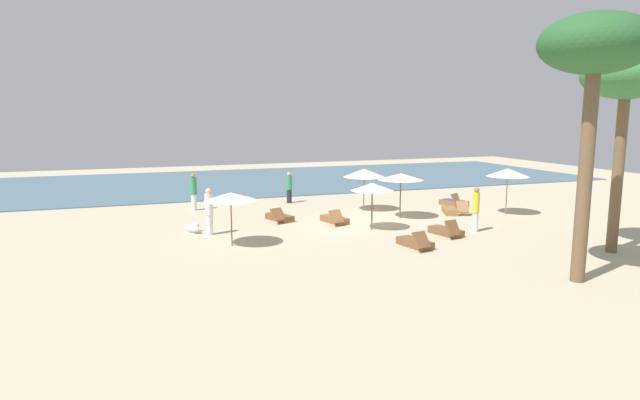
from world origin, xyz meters
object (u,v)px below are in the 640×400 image
object	(u,v)px
lounger_4	(416,243)
lounger_0	(454,202)
lounger_1	(451,210)
lounger_5	(335,219)
dog	(193,228)
umbrella_1	(372,187)
umbrella_4	(364,173)
person_0	(289,187)
lounger_3	(279,217)
person_2	(476,209)
palm_0	(626,81)
palm_1	(595,52)
person_3	(194,192)
umbrella_2	(231,197)
person_1	(209,211)
umbrella_0	(508,172)
lounger_2	(446,231)
umbrella_3	(401,177)

from	to	relation	value
lounger_4	lounger_0	bearing A→B (deg)	48.34
lounger_1	lounger_5	world-z (taller)	lounger_5
lounger_5	dog	size ratio (longest dim) A/B	2.23
umbrella_1	umbrella_4	world-z (taller)	umbrella_4
lounger_1	person_0	bearing A→B (deg)	138.67
lounger_1	lounger_3	distance (m)	8.52
person_2	lounger_4	bearing A→B (deg)	-157.60
palm_0	palm_1	size ratio (longest dim) A/B	0.91
person_2	person_3	size ratio (longest dim) A/B	1.00
umbrella_4	lounger_1	distance (m)	4.67
umbrella_2	person_0	xyz separation A→B (m)	(4.80, 8.65, -1.00)
lounger_5	person_1	xyz separation A→B (m)	(-5.67, -0.48, 0.81)
lounger_0	palm_0	bearing A→B (deg)	-91.33
lounger_0	palm_1	world-z (taller)	palm_1
person_0	palm_0	bearing A→B (deg)	-61.05
lounger_0	lounger_4	bearing A→B (deg)	-131.66
umbrella_0	lounger_0	bearing A→B (deg)	107.96
lounger_1	person_0	world-z (taller)	person_0
lounger_2	palm_1	bearing A→B (deg)	-87.48
umbrella_3	dog	xyz separation A→B (m)	(-9.59, 0.05, -1.77)
umbrella_3	lounger_0	distance (m)	5.16
person_2	lounger_1	bearing A→B (deg)	70.51
lounger_1	lounger_4	size ratio (longest dim) A/B	1.01
lounger_5	person_1	size ratio (longest dim) A/B	0.92
umbrella_3	palm_0	distance (m)	9.99
person_1	palm_0	world-z (taller)	palm_0
person_0	palm_0	distance (m)	16.93
palm_0	umbrella_1	bearing A→B (deg)	135.83
umbrella_0	lounger_1	world-z (taller)	umbrella_0
umbrella_0	lounger_3	bearing A→B (deg)	168.50
umbrella_0	lounger_1	distance (m)	3.25
lounger_3	person_1	world-z (taller)	person_1
palm_0	dog	xyz separation A→B (m)	(-13.72, 8.21, -5.80)
person_1	person_2	xyz separation A→B (m)	(10.54, -3.16, -0.01)
umbrella_3	palm_0	world-z (taller)	palm_0
umbrella_1	lounger_1	xyz separation A→B (m)	(5.26, 2.02, -1.66)
person_0	lounger_5	bearing A→B (deg)	-86.51
umbrella_1	umbrella_4	distance (m)	4.55
umbrella_1	umbrella_3	distance (m)	3.00
lounger_3	lounger_4	bearing A→B (deg)	-62.33
umbrella_3	dog	bearing A→B (deg)	179.72
lounger_3	lounger_4	distance (m)	7.34
lounger_3	person_1	size ratio (longest dim) A/B	0.93
umbrella_2	lounger_3	xyz separation A→B (m)	(2.95, 4.01, -1.70)
umbrella_3	person_3	size ratio (longest dim) A/B	1.13
umbrella_0	lounger_5	distance (m)	8.90
umbrella_2	dog	bearing A→B (deg)	112.18
umbrella_4	lounger_1	size ratio (longest dim) A/B	1.20
lounger_0	person_2	distance (m)	6.46
umbrella_1	lounger_2	xyz separation A→B (m)	(2.40, -2.01, -1.66)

